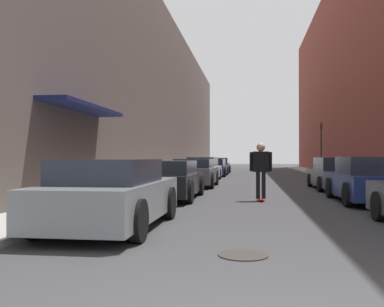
% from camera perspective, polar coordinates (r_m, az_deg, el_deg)
% --- Properties ---
extents(ground, '(121.79, 121.79, 0.00)m').
position_cam_1_polar(ground, '(25.16, 8.82, -3.60)').
color(ground, '#38383A').
extents(curb_strip_left, '(1.80, 55.36, 0.12)m').
position_cam_1_polar(curb_strip_left, '(31.03, -0.76, -2.90)').
color(curb_strip_left, '#A3A099').
rests_on(curb_strip_left, ground).
extents(curb_strip_right, '(1.80, 55.36, 0.12)m').
position_cam_1_polar(curb_strip_right, '(31.18, 17.99, -2.87)').
color(curb_strip_right, '#A3A099').
rests_on(curb_strip_right, ground).
extents(building_row_left, '(4.90, 55.36, 11.34)m').
position_cam_1_polar(building_row_left, '(31.85, -5.97, 7.28)').
color(building_row_left, '#564C47').
rests_on(building_row_left, ground).
extents(building_row_right, '(4.90, 55.36, 15.74)m').
position_cam_1_polar(building_row_right, '(32.44, 23.10, 11.11)').
color(building_row_right, brown).
rests_on(building_row_right, ground).
extents(parked_car_left_0, '(1.94, 4.33, 1.33)m').
position_cam_1_polar(parked_car_left_0, '(8.43, -10.67, -5.37)').
color(parked_car_left_0, gray).
rests_on(parked_car_left_0, ground).
extents(parked_car_left_1, '(1.91, 4.56, 1.25)m').
position_cam_1_polar(parked_car_left_1, '(14.10, -3.01, -3.54)').
color(parked_car_left_1, black).
rests_on(parked_car_left_1, ground).
extents(parked_car_left_2, '(1.97, 4.16, 1.29)m').
position_cam_1_polar(parked_car_left_2, '(19.79, 0.38, -2.60)').
color(parked_car_left_2, '#515459').
rests_on(parked_car_left_2, ground).
extents(parked_car_left_3, '(1.88, 4.54, 1.37)m').
position_cam_1_polar(parked_car_left_3, '(25.02, 1.51, -2.13)').
color(parked_car_left_3, '#B7B7BC').
rests_on(parked_car_left_3, ground).
extents(parked_car_left_4, '(1.93, 4.62, 1.25)m').
position_cam_1_polar(parked_car_left_4, '(30.85, 2.88, -1.89)').
color(parked_car_left_4, navy).
rests_on(parked_car_left_4, ground).
extents(parked_car_left_5, '(1.91, 4.77, 1.30)m').
position_cam_1_polar(parked_car_left_5, '(36.19, 3.55, -1.64)').
color(parked_car_left_5, black).
rests_on(parked_car_left_5, ground).
extents(parked_car_right_1, '(1.91, 4.26, 1.39)m').
position_cam_1_polar(parked_car_right_1, '(13.96, 22.39, -3.34)').
color(parked_car_right_1, navy).
rests_on(parked_car_right_1, ground).
extents(parked_car_right_2, '(2.07, 4.79, 1.36)m').
position_cam_1_polar(parked_car_right_2, '(19.12, 18.88, -2.64)').
color(parked_car_right_2, '#515459').
rests_on(parked_car_right_2, ground).
extents(skateboarder, '(0.70, 0.78, 1.82)m').
position_cam_1_polar(skateboarder, '(13.54, 9.16, -1.54)').
color(skateboarder, '#B2231E').
rests_on(skateboarder, ground).
extents(manhole_cover, '(0.70, 0.70, 0.02)m').
position_cam_1_polar(manhole_cover, '(6.16, 6.84, -13.30)').
color(manhole_cover, '#332D28').
rests_on(manhole_cover, ground).
extents(traffic_light, '(0.16, 0.22, 3.68)m').
position_cam_1_polar(traffic_light, '(31.38, 16.83, 1.39)').
color(traffic_light, '#2D2D2D').
rests_on(traffic_light, curb_strip_right).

